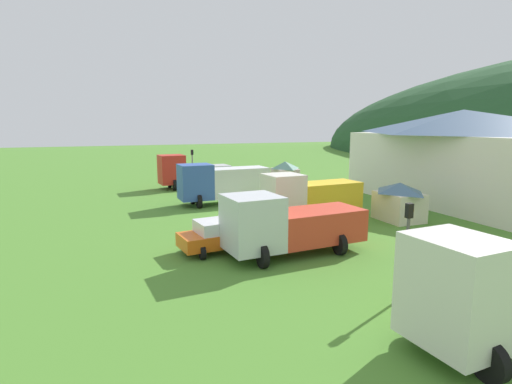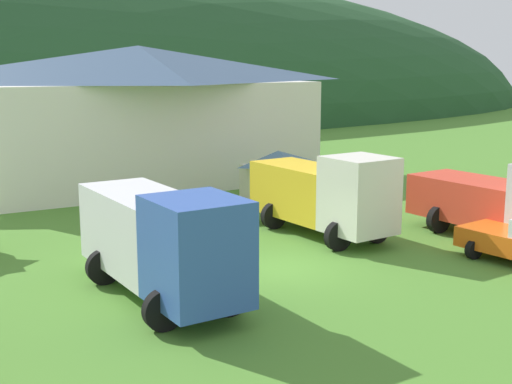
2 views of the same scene
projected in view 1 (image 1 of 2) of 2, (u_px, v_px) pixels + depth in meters
The scene contains 13 objects.
ground_plane at pixel (247, 214), 29.83m from camera, with size 200.00×200.00×0.00m, color #4C842D.
depot_building at pixel (460, 155), 33.68m from camera, with size 19.68×10.08×7.68m.
play_shed_cream at pixel (399, 201), 27.67m from camera, with size 3.21×2.54×2.62m.
play_shed_pink at pixel (285, 175), 41.20m from camera, with size 2.79×2.28×2.78m.
crane_truck_red at pixel (189, 172), 41.68m from camera, with size 3.44×7.43×3.44m.
box_truck_blue at pixel (221, 182), 33.32m from camera, with size 3.22×7.42×3.36m.
heavy_rig_striped at pixel (308, 197), 26.93m from camera, with size 3.32×6.86×3.38m.
tow_truck_silver at pixel (286, 224), 20.29m from camera, with size 3.66×7.46×3.20m.
flatbed_truck_yellow at pixel (498, 289), 11.96m from camera, with size 3.62×6.71×3.54m.
service_pickup_orange at pixel (224, 235), 21.23m from camera, with size 2.76×5.15×1.66m.
traffic_light_west at pixel (192, 163), 43.11m from camera, with size 0.20×0.32×3.82m.
traffic_light_east at pixel (407, 240), 15.24m from camera, with size 0.20×0.32×3.67m.
traffic_cone_near_pickup at pixel (261, 202), 34.60m from camera, with size 0.36×0.36×0.53m, color orange.
Camera 1 is at (27.44, -9.82, 6.59)m, focal length 28.54 mm.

